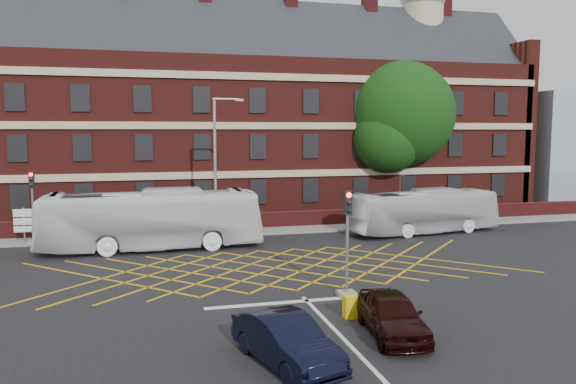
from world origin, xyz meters
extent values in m
plane|color=black|center=(0.00, 0.00, 0.00)|extent=(120.00, 120.00, 0.00)
cube|color=#501914|center=(0.00, 22.00, 6.00)|extent=(50.00, 12.00, 12.00)
cube|color=black|center=(0.00, 22.00, 12.00)|extent=(51.00, 10.61, 10.61)
cube|color=#B7A88C|center=(0.00, 15.92, 7.00)|extent=(50.00, 0.18, 0.50)
cube|color=black|center=(0.00, 15.94, 5.50)|extent=(1.20, 0.14, 1.80)
cube|color=#531616|center=(-7.00, 22.00, 16.50)|extent=(1.00, 1.40, 3.20)
cylinder|color=#B7A88C|center=(18.00, 22.00, 15.00)|extent=(3.60, 3.60, 6.00)
cube|color=#531616|center=(0.00, 13.00, 0.55)|extent=(56.00, 0.50, 1.10)
cube|color=slate|center=(0.00, 12.00, 0.06)|extent=(60.00, 3.00, 0.12)
cube|color=#CC990C|center=(0.00, 2.00, 0.01)|extent=(8.22, 8.22, 0.02)
cube|color=silver|center=(0.00, -3.50, 0.01)|extent=(8.00, 0.30, 0.02)
cube|color=silver|center=(0.00, -10.00, 0.01)|extent=(0.15, 14.00, 0.02)
imported|color=white|center=(-5.69, 7.91, 1.69)|extent=(12.18, 2.92, 3.39)
imported|color=silver|center=(11.53, 8.68, 1.43)|extent=(10.51, 3.80, 2.86)
imported|color=black|center=(-2.25, -9.11, 0.70)|extent=(2.63, 4.50, 1.40)
imported|color=black|center=(1.65, -7.73, 0.70)|extent=(2.22, 4.31, 1.40)
cylinder|color=black|center=(13.50, 16.38, 3.14)|extent=(0.90, 0.90, 6.28)
sphere|color=black|center=(13.50, 16.38, 7.92)|extent=(8.20, 8.20, 8.20)
sphere|color=black|center=(12.00, 15.58, 6.08)|extent=(5.33, 5.33, 5.33)
sphere|color=black|center=(15.00, 17.18, 6.48)|extent=(4.92, 4.92, 4.92)
cube|color=slate|center=(1.73, -3.31, 0.10)|extent=(0.70, 0.70, 0.20)
cylinder|color=gray|center=(1.73, -3.31, 1.75)|extent=(0.12, 0.12, 3.50)
cube|color=black|center=(1.73, -3.31, 3.80)|extent=(0.30, 0.25, 0.95)
sphere|color=#FF0C05|center=(1.73, -3.45, 4.12)|extent=(0.20, 0.20, 0.20)
cube|color=slate|center=(-12.36, 11.05, 0.10)|extent=(0.70, 0.70, 0.20)
cylinder|color=gray|center=(-12.36, 11.05, 1.75)|extent=(0.12, 0.12, 3.50)
cube|color=black|center=(-12.36, 11.05, 3.80)|extent=(0.30, 0.25, 0.95)
sphere|color=#FF0C05|center=(-12.36, 10.91, 4.12)|extent=(0.20, 0.20, 0.20)
cube|color=slate|center=(-1.87, 9.79, 0.10)|extent=(1.00, 1.00, 0.20)
cylinder|color=gray|center=(-1.87, 9.79, 4.26)|extent=(0.18, 0.18, 8.53)
cylinder|color=gray|center=(-1.17, 9.79, 8.53)|extent=(1.60, 0.12, 0.12)
cube|color=gray|center=(-0.37, 9.79, 8.48)|extent=(0.50, 0.20, 0.12)
cylinder|color=gray|center=(-12.88, 11.04, 1.10)|extent=(0.10, 0.10, 2.20)
cube|color=silver|center=(-12.88, 10.96, 1.90)|extent=(1.10, 0.06, 0.45)
cube|color=silver|center=(-12.88, 10.96, 1.40)|extent=(1.10, 0.06, 0.40)
cube|color=silver|center=(-12.88, 10.96, 0.95)|extent=(1.10, 0.06, 0.35)
cube|color=yellow|center=(0.93, -5.81, 0.40)|extent=(0.44, 0.41, 0.81)
camera|label=1|loc=(-6.04, -24.00, 6.63)|focal=35.00mm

